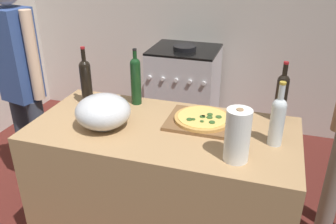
# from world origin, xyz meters

# --- Properties ---
(ground_plane) EXTENTS (4.39, 3.19, 0.02)m
(ground_plane) POSITION_xyz_m (0.00, 1.29, -0.01)
(ground_plane) COLOR #511E19
(kitchen_wall_rear) EXTENTS (4.39, 0.10, 2.60)m
(kitchen_wall_rear) POSITION_xyz_m (0.00, 2.64, 1.30)
(kitchen_wall_rear) COLOR beige
(kitchen_wall_rear) RESTS_ON ground_plane
(counter) EXTENTS (1.49, 0.72, 0.88)m
(counter) POSITION_xyz_m (0.23, 0.73, 0.44)
(counter) COLOR tan
(counter) RESTS_ON ground_plane
(cutting_board) EXTENTS (0.40, 0.32, 0.02)m
(cutting_board) POSITION_xyz_m (0.44, 0.85, 0.89)
(cutting_board) COLOR brown
(cutting_board) RESTS_ON counter
(pizza) EXTENTS (0.32, 0.32, 0.03)m
(pizza) POSITION_xyz_m (0.44, 0.85, 0.92)
(pizza) COLOR tan
(pizza) RESTS_ON cutting_board
(mixing_bowl) EXTENTS (0.31, 0.31, 0.19)m
(mixing_bowl) POSITION_xyz_m (-0.08, 0.65, 0.98)
(mixing_bowl) COLOR #B2B2B7
(mixing_bowl) RESTS_ON counter
(paper_towel_roll) EXTENTS (0.12, 0.12, 0.27)m
(paper_towel_roll) POSITION_xyz_m (0.67, 0.53, 1.02)
(paper_towel_roll) COLOR white
(paper_towel_roll) RESTS_ON counter
(wine_bottle_amber) EXTENTS (0.07, 0.07, 0.38)m
(wine_bottle_amber) POSITION_xyz_m (-0.32, 0.89, 1.05)
(wine_bottle_amber) COLOR black
(wine_bottle_amber) RESTS_ON counter
(wine_bottle_dark) EXTENTS (0.07, 0.07, 0.34)m
(wine_bottle_dark) POSITION_xyz_m (0.84, 0.73, 1.03)
(wine_bottle_dark) COLOR silver
(wine_bottle_dark) RESTS_ON counter
(wine_bottle_clear) EXTENTS (0.07, 0.07, 0.35)m
(wine_bottle_clear) POSITION_xyz_m (0.85, 1.02, 1.04)
(wine_bottle_clear) COLOR black
(wine_bottle_clear) RESTS_ON counter
(wine_bottle_green) EXTENTS (0.06, 0.06, 0.36)m
(wine_bottle_green) POSITION_xyz_m (-0.03, 1.00, 1.05)
(wine_bottle_green) COLOR #143819
(wine_bottle_green) RESTS_ON counter
(stove) EXTENTS (0.64, 0.58, 0.96)m
(stove) POSITION_xyz_m (-0.04, 2.23, 0.46)
(stove) COLOR #B7B7BC
(stove) RESTS_ON ground_plane
(person_in_stripes) EXTENTS (0.39, 0.24, 1.66)m
(person_in_stripes) POSITION_xyz_m (-0.87, 0.96, 0.96)
(person_in_stripes) COLOR #383D4C
(person_in_stripes) RESTS_ON ground_plane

